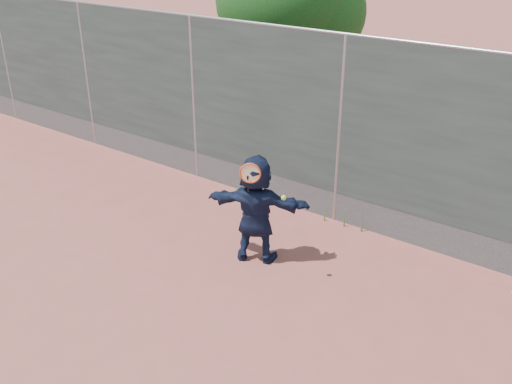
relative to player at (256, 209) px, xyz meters
The scene contains 6 objects.
ground 1.98m from the player, 79.25° to the right, with size 80.00×80.00×0.00m, color #9E4C42.
player is the anchor object (origin of this frame).
fence 1.92m from the player, 78.94° to the left, with size 20.00×0.06×3.03m.
swing_action 0.64m from the player, 62.71° to the right, with size 0.74×0.17×0.51m.
tree_left 5.80m from the player, 117.73° to the left, with size 3.15×3.00×4.53m.
weed_clump 1.85m from the player, 68.56° to the left, with size 0.68×0.07×0.30m.
Camera 1 is at (3.87, -3.97, 4.48)m, focal length 40.00 mm.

